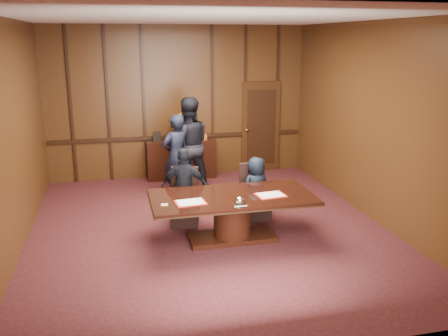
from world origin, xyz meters
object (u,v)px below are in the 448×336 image
object	(u,v)px
conference_table	(232,210)
signatory_right	(256,188)
witness_right	(188,145)
witness_left	(176,156)
sideboard	(181,158)
signatory_left	(185,187)

from	to	relation	value
conference_table	signatory_right	bearing A→B (deg)	50.91
conference_table	witness_right	size ratio (longest dim) A/B	1.29
signatory_right	witness_left	bearing A→B (deg)	-71.81
witness_left	sideboard	bearing A→B (deg)	-126.56
sideboard	signatory_right	world-z (taller)	sideboard
signatory_right	signatory_left	bearing A→B (deg)	-18.34
sideboard	signatory_right	bearing A→B (deg)	-72.58
sideboard	signatory_right	distance (m)	3.10
conference_table	signatory_left	bearing A→B (deg)	129.09
sideboard	witness_left	world-z (taller)	witness_left
sideboard	conference_table	size ratio (longest dim) A/B	0.61
sideboard	witness_left	bearing A→B (deg)	-102.44
sideboard	signatory_left	bearing A→B (deg)	-97.15
conference_table	signatory_right	distance (m)	1.03
witness_left	witness_right	bearing A→B (deg)	-161.50
sideboard	witness_right	distance (m)	1.17
signatory_left	conference_table	bearing A→B (deg)	139.70
conference_table	signatory_left	xyz separation A→B (m)	(-0.65, 0.80, 0.18)
conference_table	witness_right	xyz separation A→B (m)	(-0.28, 2.71, 0.50)
sideboard	witness_left	distance (m)	1.40
signatory_right	witness_right	size ratio (longest dim) A/B	0.57
witness_left	witness_right	xyz separation A→B (m)	(0.29, 0.27, 0.15)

